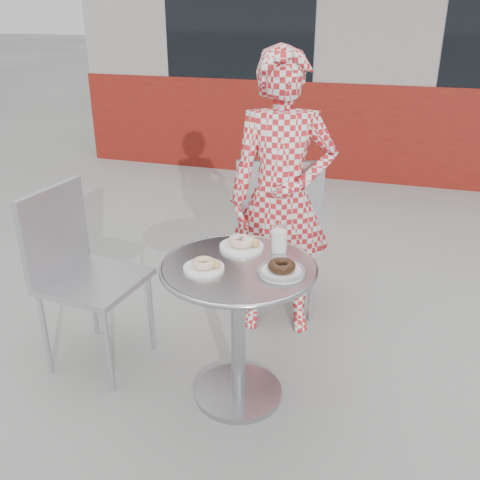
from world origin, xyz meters
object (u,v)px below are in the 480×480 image
(chair_left, at_px, (96,313))
(bistro_table, at_px, (238,300))
(plate_checker, at_px, (281,269))
(chair_far, at_px, (278,260))
(milk_cup, at_px, (279,240))
(plate_far, at_px, (242,244))
(plate_near, at_px, (204,265))
(seated_person, at_px, (281,198))

(chair_left, bearing_deg, bistro_table, -87.96)
(bistro_table, xyz_separation_m, plate_checker, (0.19, -0.01, 0.19))
(chair_far, height_order, milk_cup, chair_far)
(plate_far, relative_size, plate_checker, 1.00)
(chair_far, bearing_deg, chair_left, 35.46)
(milk_cup, bearing_deg, plate_far, -175.19)
(bistro_table, relative_size, chair_left, 0.75)
(plate_far, bearing_deg, milk_cup, 4.81)
(plate_far, distance_m, plate_near, 0.27)
(chair_far, relative_size, chair_left, 1.05)
(plate_near, bearing_deg, plate_far, 70.52)
(bistro_table, height_order, plate_far, plate_far)
(chair_far, height_order, plate_near, chair_far)
(milk_cup, bearing_deg, bistro_table, -124.54)
(bistro_table, height_order, chair_far, chair_far)
(bistro_table, xyz_separation_m, seated_person, (0.03, 0.68, 0.25))
(bistro_table, relative_size, plate_near, 4.01)
(chair_far, height_order, chair_left, chair_far)
(chair_far, relative_size, seated_person, 0.63)
(chair_left, bearing_deg, seated_person, -45.87)
(chair_left, xyz_separation_m, plate_checker, (0.97, -0.07, 0.43))
(chair_far, relative_size, plate_checker, 4.81)
(chair_left, height_order, seated_person, seated_person)
(seated_person, bearing_deg, bistro_table, -105.79)
(milk_cup, bearing_deg, plate_checker, -73.65)
(milk_cup, bearing_deg, plate_near, -134.02)
(chair_far, bearing_deg, plate_checker, 90.88)
(chair_left, height_order, plate_far, chair_left)
(plate_checker, xyz_separation_m, milk_cup, (-0.06, 0.21, 0.04))
(bistro_table, distance_m, plate_near, 0.24)
(plate_near, distance_m, milk_cup, 0.37)
(plate_far, height_order, plate_near, plate_far)
(chair_far, distance_m, milk_cup, 0.85)
(plate_checker, bearing_deg, seated_person, 103.39)
(seated_person, relative_size, plate_far, 7.66)
(plate_near, bearing_deg, plate_checker, 10.94)
(chair_far, distance_m, plate_far, 0.82)
(bistro_table, height_order, seated_person, seated_person)
(plate_checker, bearing_deg, milk_cup, 106.35)
(seated_person, distance_m, plate_checker, 0.72)
(chair_left, xyz_separation_m, plate_far, (0.74, 0.13, 0.43))
(plate_checker, bearing_deg, chair_left, 176.11)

